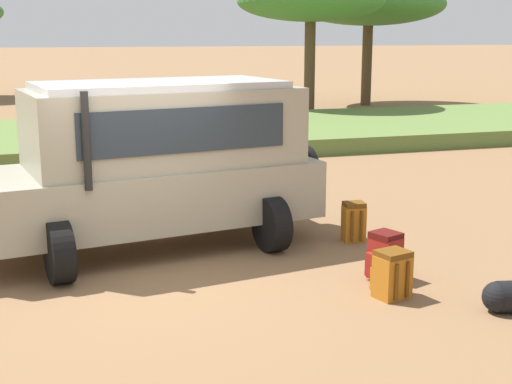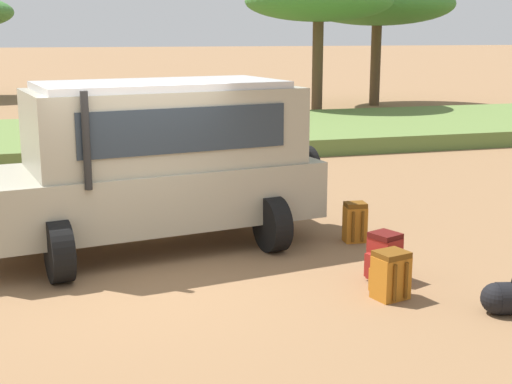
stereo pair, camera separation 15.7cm
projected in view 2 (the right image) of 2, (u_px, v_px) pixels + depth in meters
ground_plane at (150, 275)px, 9.38m from camera, size 320.00×320.00×0.00m
grass_bank at (93, 138)px, 20.01m from camera, size 120.00×7.00×0.44m
safari_vehicle at (156, 160)px, 10.39m from camera, size 5.47×3.24×2.44m
backpack_beside_front_wheel at (355, 223)px, 10.83m from camera, size 0.35×0.39×0.61m
backpack_cluster_center at (390, 275)px, 8.50m from camera, size 0.45×0.47×0.59m
backpack_near_rear_wheel at (384, 257)px, 9.13m from camera, size 0.47×0.45×0.63m
acacia_tree_right_mid at (319, 2)px, 26.14m from camera, size 5.44×5.55×5.00m
acacia_tree_far_right at (378, 5)px, 30.45m from camera, size 6.66×6.15×5.21m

